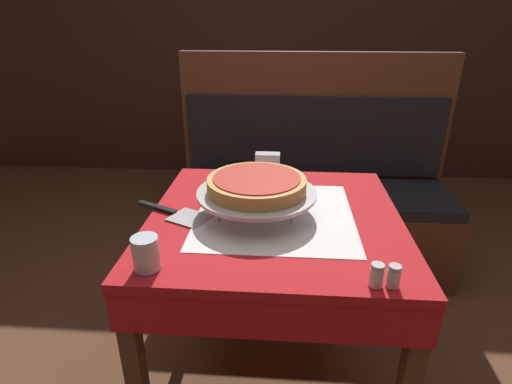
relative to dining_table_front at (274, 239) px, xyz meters
The scene contains 13 objects.
ground_plane 0.65m from the dining_table_front, ahead, with size 14.00×14.00×0.00m, color brown.
dining_table_front is the anchor object (origin of this frame).
dining_table_rear 1.84m from the dining_table_front, 94.29° to the left, with size 0.73×0.73×0.75m.
booth_bench 0.96m from the dining_table_front, 77.98° to the left, with size 1.50×0.52×1.18m.
back_wall_panel 2.43m from the dining_table_front, 90.00° to the left, with size 6.00×0.04×2.40m, color #3D2319.
pizza_pan_stand 0.18m from the dining_table_front, behind, with size 0.39×0.39×0.08m.
deep_dish_pizza 0.21m from the dining_table_front, behind, with size 0.32×0.32×0.05m.
pizza_server 0.35m from the dining_table_front, behind, with size 0.28×0.18×0.01m.
water_glass_near 0.48m from the dining_table_front, 133.58° to the right, with size 0.07×0.07×0.09m.
salt_shaker 0.46m from the dining_table_front, 55.16° to the right, with size 0.03×0.03×0.06m.
pepper_shaker 0.49m from the dining_table_front, 51.11° to the right, with size 0.03×0.03×0.06m.
napkin_holder 0.40m from the dining_table_front, 96.47° to the left, with size 0.10×0.05×0.09m.
condiment_caddy 1.75m from the dining_table_front, 92.65° to the left, with size 0.13×0.13×0.15m.
Camera 1 is at (0.02, -1.18, 1.34)m, focal length 28.00 mm.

